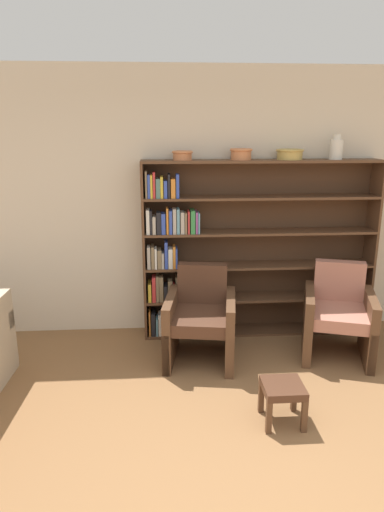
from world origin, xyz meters
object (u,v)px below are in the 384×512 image
at_px(bowl_sage, 241,153).
at_px(bowl_terracotta, 182,155).
at_px(armchair_leather, 201,319).
at_px(armchair_cushioned, 338,315).
at_px(bookshelf, 237,251).
at_px(footstool, 283,392).
at_px(bowl_brass, 290,154).
at_px(vase_tall, 336,149).

bearing_deg(bowl_sage, bowl_terracotta, -180.00).
bearing_deg(armchair_leather, armchair_cushioned, -171.33).
distance_m(bookshelf, bowl_sage, 1.00).
relative_size(armchair_cushioned, footstool, 2.78).
distance_m(armchair_leather, footstool, 1.18).
distance_m(bowl_terracotta, footstool, 2.39).
bearing_deg(bookshelf, armchair_leather, -126.52).
bearing_deg(armchair_leather, bowl_terracotta, -67.19).
relative_size(bowl_sage, bowl_brass, 0.83).
relative_size(bowl_terracotta, bowl_sage, 0.92).
bearing_deg(bowl_brass, armchair_cushioned, -53.45).
distance_m(bowl_brass, armchair_leather, 1.85).
height_order(bookshelf, armchair_leather, bookshelf).
bearing_deg(armchair_leather, bowl_sage, -119.60).
distance_m(bookshelf, armchair_cushioned, 1.19).
relative_size(bowl_terracotta, vase_tall, 0.85).
bearing_deg(bowl_sage, bookshelf, 127.59).
bearing_deg(bowl_terracotta, bookshelf, 1.88).
bearing_deg(bowl_brass, vase_tall, -0.00).
height_order(bowl_sage, bowl_brass, bowl_sage).
bearing_deg(bowl_sage, footstool, -86.87).
height_order(armchair_leather, armchair_cushioned, same).
distance_m(bowl_sage, armchair_leather, 1.66).
bearing_deg(vase_tall, armchair_leather, -158.34).
height_order(armchair_cushioned, footstool, armchair_cushioned).
distance_m(vase_tall, footstool, 2.49).
xyz_separation_m(bowl_terracotta, armchair_cushioned, (1.47, -0.55, -1.49)).
height_order(bowl_brass, footstool, bowl_brass).
xyz_separation_m(bowl_brass, armchair_cushioned, (0.41, -0.55, -1.50)).
bearing_deg(bowl_terracotta, armchair_leather, -75.93).
relative_size(bowl_brass, footstool, 0.87).
distance_m(bookshelf, armchair_leather, 0.87).
height_order(bowl_terracotta, bowl_sage, bowl_sage).
relative_size(bowl_brass, armchair_cushioned, 0.31).
distance_m(bowl_brass, vase_tall, 0.47).
bearing_deg(footstool, bowl_brass, 75.93).
bearing_deg(armchair_cushioned, footstool, 69.39).
height_order(armchair_leather, footstool, armchair_leather).
bearing_deg(armchair_cushioned, bowl_sage, -14.40).
bearing_deg(bookshelf, bowl_brass, -2.10).
bearing_deg(bowl_sage, vase_tall, -0.00).
relative_size(bookshelf, footstool, 7.67).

